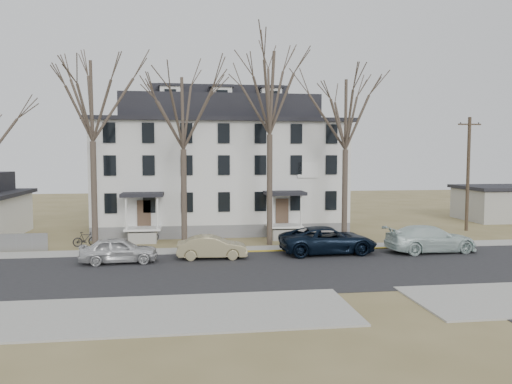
{
  "coord_description": "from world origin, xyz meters",
  "views": [
    {
      "loc": [
        -4.69,
        -24.87,
        6.4
      ],
      "look_at": [
        -0.08,
        9.0,
        3.83
      ],
      "focal_mm": 35.0,
      "sensor_mm": 36.0,
      "label": 1
    }
  ],
  "objects": [
    {
      "name": "tree_center",
      "position": [
        1.0,
        9.8,
        11.08
      ],
      "size": [
        9.0,
        9.0,
        14.7
      ],
      "color": "#473B31",
      "rests_on": "ground"
    },
    {
      "name": "far_sidewalk",
      "position": [
        0.0,
        8.0,
        0.0
      ],
      "size": [
        120.0,
        2.0,
        0.08
      ],
      "primitive_type": "cube",
      "color": "#A09F97",
      "rests_on": "ground"
    },
    {
      "name": "ground",
      "position": [
        0.0,
        0.0,
        0.0
      ],
      "size": [
        120.0,
        120.0,
        0.0
      ],
      "primitive_type": "plane",
      "color": "olive",
      "rests_on": "ground"
    },
    {
      "name": "yellow_curb",
      "position": [
        5.0,
        7.1,
        0.0
      ],
      "size": [
        14.0,
        0.25,
        0.06
      ],
      "primitive_type": "cube",
      "color": "gold",
      "rests_on": "ground"
    },
    {
      "name": "bicycle_left",
      "position": [
        -7.81,
        12.3,
        0.5
      ],
      "size": [
        1.97,
        0.99,
        0.99
      ],
      "primitive_type": "imported",
      "rotation": [
        0.0,
        0.0,
        1.39
      ],
      "color": "black",
      "rests_on": "ground"
    },
    {
      "name": "distant_building",
      "position": [
        26.0,
        20.0,
        1.68
      ],
      "size": [
        8.5,
        6.5,
        3.35
      ],
      "color": "#A09F97",
      "rests_on": "ground"
    },
    {
      "name": "car_white",
      "position": [
        10.97,
        5.54,
        0.86
      ],
      "size": [
        6.07,
        2.75,
        1.73
      ],
      "primitive_type": "imported",
      "rotation": [
        0.0,
        0.0,
        1.63
      ],
      "color": "silver",
      "rests_on": "ground"
    },
    {
      "name": "tree_far_left",
      "position": [
        -11.0,
        9.8,
        10.34
      ],
      "size": [
        8.4,
        8.4,
        13.72
      ],
      "color": "#473B31",
      "rests_on": "ground"
    },
    {
      "name": "car_navy",
      "position": [
        4.2,
        5.99,
        0.87
      ],
      "size": [
        6.35,
        3.13,
        1.73
      ],
      "primitive_type": "imported",
      "rotation": [
        0.0,
        0.0,
        1.61
      ],
      "color": "black",
      "rests_on": "ground"
    },
    {
      "name": "car_tan",
      "position": [
        -3.28,
        5.4,
        0.7
      ],
      "size": [
        4.32,
        1.64,
        1.41
      ],
      "primitive_type": "imported",
      "rotation": [
        0.0,
        0.0,
        1.53
      ],
      "color": "#9A8E65",
      "rests_on": "ground"
    },
    {
      "name": "tree_mid_right",
      "position": [
        6.5,
        9.8,
        9.6
      ],
      "size": [
        7.8,
        7.8,
        12.74
      ],
      "color": "#473B31",
      "rests_on": "ground"
    },
    {
      "name": "bicycle_right",
      "position": [
        -11.81,
        10.63,
        0.51
      ],
      "size": [
        1.76,
        1.0,
        1.02
      ],
      "primitive_type": "imported",
      "rotation": [
        0.0,
        0.0,
        1.9
      ],
      "color": "black",
      "rests_on": "ground"
    },
    {
      "name": "car_silver",
      "position": [
        -8.78,
        4.91,
        0.76
      ],
      "size": [
        4.56,
        2.03,
        1.52
      ],
      "primitive_type": "imported",
      "rotation": [
        0.0,
        0.0,
        1.62
      ],
      "color": "silver",
      "rests_on": "ground"
    },
    {
      "name": "utility_pole_far",
      "position": [
        18.5,
        14.0,
        4.9
      ],
      "size": [
        2.0,
        0.28,
        9.5
      ],
      "color": "#3D3023",
      "rests_on": "ground"
    },
    {
      "name": "tree_mid_left",
      "position": [
        -5.0,
        9.8,
        9.6
      ],
      "size": [
        7.8,
        7.8,
        12.74
      ],
      "color": "#473B31",
      "rests_on": "ground"
    },
    {
      "name": "main_road",
      "position": [
        0.0,
        2.0,
        0.0
      ],
      "size": [
        120.0,
        10.0,
        0.04
      ],
      "primitive_type": "cube",
      "color": "#27272A",
      "rests_on": "ground"
    },
    {
      "name": "near_sidewalk_left",
      "position": [
        -8.0,
        -5.0,
        0.0
      ],
      "size": [
        20.0,
        5.0,
        0.08
      ],
      "primitive_type": "cube",
      "color": "#A09F97",
      "rests_on": "ground"
    },
    {
      "name": "boarding_house",
      "position": [
        -2.0,
        17.95,
        5.38
      ],
      "size": [
        20.8,
        12.36,
        12.05
      ],
      "color": "slate",
      "rests_on": "ground"
    }
  ]
}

